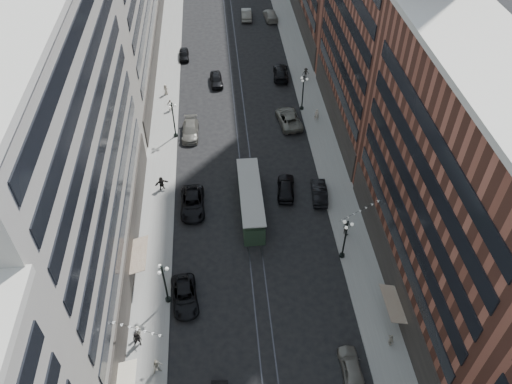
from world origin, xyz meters
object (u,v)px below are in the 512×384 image
object	(u,v)px
pedestrian_6	(170,105)
pedestrian_7	(346,228)
car_2	(185,296)
lamppost_sw_far	(165,282)
car_extra_1	(270,15)
car_12	(281,72)
pedestrian_9	(306,73)
pedestrian_4	(391,340)
pedestrian_extra_2	(158,366)
lamppost_se_far	(345,238)
streetcar	(251,201)
car_10	(319,192)
car_extra_0	(286,187)
lamppost_sw_mid	(173,118)
pedestrian_5	(161,183)
pedestrian_8	(317,115)
car_14	(246,14)
car_8	(190,130)
car_11	(289,118)
car_13	(216,80)
pedestrian_2	(137,339)
car_7	(192,203)
pedestrian_extra_0	(166,89)
car_4	(351,367)
lamppost_se_mid	(303,92)
pedestrian_extra_1	(138,331)

from	to	relation	value
pedestrian_6	pedestrian_7	xyz separation A→B (m)	(20.40, -26.23, -0.06)
car_2	pedestrian_7	world-z (taller)	pedestrian_7
lamppost_sw_far	car_extra_1	bearing A→B (deg)	74.79
car_12	pedestrian_9	size ratio (longest dim) A/B	3.50
car_12	pedestrian_4	bearing A→B (deg)	100.09
car_12	pedestrian_extra_2	world-z (taller)	pedestrian_extra_2
lamppost_se_far	streetcar	distance (m)	12.29
car_10	car_extra_0	world-z (taller)	car_extra_0
lamppost_sw_mid	car_extra_0	bearing A→B (deg)	-42.27
streetcar	pedestrian_4	size ratio (longest dim) A/B	7.58
pedestrian_9	car_extra_1	world-z (taller)	pedestrian_9
pedestrian_5	lamppost_sw_mid	bearing A→B (deg)	63.03
pedestrian_6	pedestrian_8	bearing A→B (deg)	161.06
pedestrian_6	lamppost_sw_mid	bearing A→B (deg)	90.96
lamppost_se_far	car_14	distance (m)	59.93
car_8	car_extra_0	world-z (taller)	car_extra_0
streetcar	car_11	xyz separation A→B (m)	(6.80, 16.79, -0.59)
car_11	car_13	world-z (taller)	car_11
car_11	car_14	xyz separation A→B (m)	(-3.45, 34.83, 0.02)
lamppost_sw_mid	streetcar	size ratio (longest dim) A/B	0.48
pedestrian_2	car_14	distance (m)	69.90
lamppost_sw_far	pedestrian_4	size ratio (longest dim) A/B	3.66
car_7	pedestrian_extra_0	bearing A→B (deg)	98.92
lamppost_sw_far	pedestrian_8	world-z (taller)	lamppost_sw_far
lamppost_sw_far	pedestrian_5	world-z (taller)	lamppost_sw_far
lamppost_se_far	pedestrian_5	size ratio (longest dim) A/B	3.04
car_4	car_10	world-z (taller)	car_10
car_7	pedestrian_8	world-z (taller)	pedestrian_8
car_4	car_10	xyz separation A→B (m)	(1.19, 22.25, 0.07)
pedestrian_6	pedestrian_9	distance (m)	22.51
lamppost_se_mid	pedestrian_9	world-z (taller)	lamppost_se_mid
pedestrian_2	pedestrian_7	xyz separation A→B (m)	(22.03, 11.88, -0.11)
lamppost_se_mid	pedestrian_9	size ratio (longest dim) A/B	3.31
car_12	pedestrian_8	size ratio (longest dim) A/B	3.10
pedestrian_5	car_2	bearing A→B (deg)	-99.18
pedestrian_4	pedestrian_8	size ratio (longest dim) A/B	0.80
pedestrian_4	car_extra_1	distance (m)	69.68
pedestrian_4	car_11	world-z (taller)	car_11
car_4	pedestrian_8	bearing A→B (deg)	-95.98
car_extra_1	pedestrian_extra_1	size ratio (longest dim) A/B	3.62
lamppost_se_mid	pedestrian_5	bearing A→B (deg)	-141.75
pedestrian_2	car_2	bearing A→B (deg)	63.32
lamppost_sw_mid	pedestrian_extra_2	size ratio (longest dim) A/B	2.95
pedestrian_6	pedestrian_extra_1	bearing A→B (deg)	80.55
car_12	pedestrian_extra_0	size ratio (longest dim) A/B	3.46
car_2	pedestrian_5	xyz separation A→B (m)	(-3.05, 16.51, 0.32)
car_4	pedestrian_extra_2	world-z (taller)	pedestrian_extra_2
car_7	car_extra_0	xyz separation A→B (m)	(11.30, 1.71, 0.03)
lamppost_se_far	pedestrian_extra_0	bearing A→B (deg)	120.81
lamppost_se_far	pedestrian_extra_1	size ratio (longest dim) A/B	3.54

